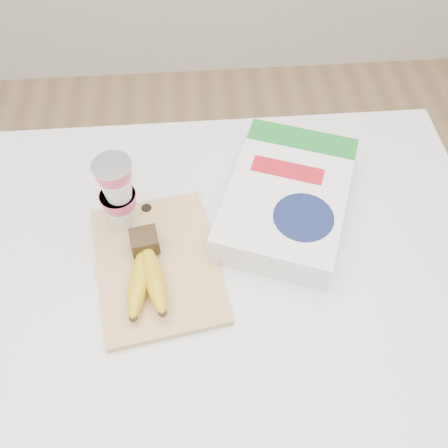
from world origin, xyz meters
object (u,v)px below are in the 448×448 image
bananas (146,272)px  yogurt_stack (118,193)px  cereal_box (287,198)px  cutting_board (157,264)px  table (156,397)px

bananas → yogurt_stack: bearing=108.9°
yogurt_stack → cereal_box: yogurt_stack is taller
cutting_board → yogurt_stack: size_ratio=1.82×
cutting_board → yogurt_stack: 0.14m
table → cereal_box: 0.64m
bananas → yogurt_stack: size_ratio=1.13×
table → yogurt_stack: bearing=90.6°
bananas → cereal_box: (0.26, 0.14, 0.00)m
cutting_board → yogurt_stack: (-0.06, 0.09, 0.09)m
cutting_board → bananas: size_ratio=1.62×
table → cutting_board: (0.06, 0.07, 0.51)m
bananas → yogurt_stack: 0.15m
cutting_board → bananas: bearing=-126.5°
table → bananas: bananas is taller
cutting_board → cereal_box: size_ratio=0.77×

